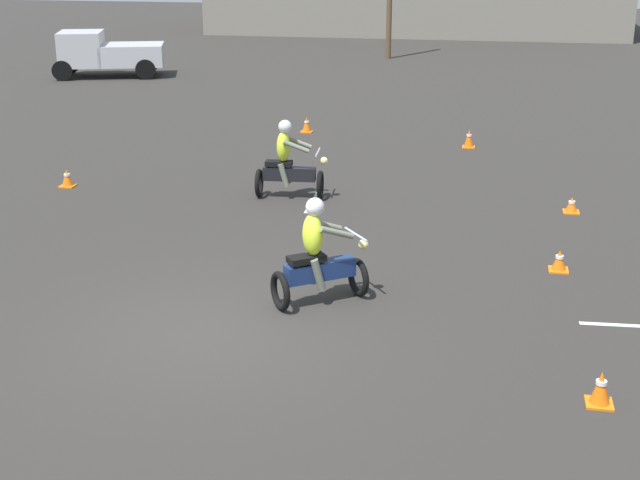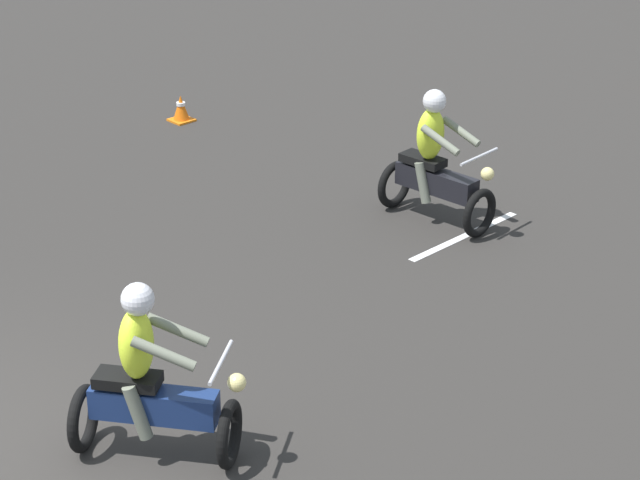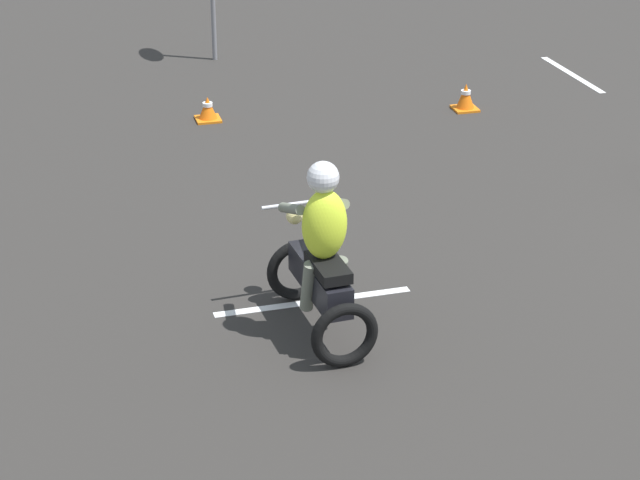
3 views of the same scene
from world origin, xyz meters
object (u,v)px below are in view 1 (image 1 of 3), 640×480
motorcycle_rider_foreground (318,258)px  traffic_cone_far_center (307,125)px  traffic_cone_near_left (559,261)px  traffic_cone_mid_left (601,389)px  traffic_cone_mid_center (572,205)px  pickup_truck (105,52)px  traffic_cone_near_right (469,139)px  motorcycle_rider_background (288,164)px  traffic_cone_far_right (67,178)px

motorcycle_rider_foreground → traffic_cone_far_center: 12.21m
traffic_cone_near_left → traffic_cone_mid_left: 4.46m
motorcycle_rider_foreground → traffic_cone_mid_center: motorcycle_rider_foreground is taller
pickup_truck → traffic_cone_near_right: size_ratio=9.47×
traffic_cone_near_right → traffic_cone_mid_left: traffic_cone_near_right is taller
traffic_cone_near_right → traffic_cone_near_left: bearing=-78.8°
motorcycle_rider_foreground → traffic_cone_mid_left: motorcycle_rider_foreground is taller
motorcycle_rider_background → traffic_cone_mid_left: bearing=31.1°
traffic_cone_far_center → traffic_cone_near_right: bearing=-13.2°
motorcycle_rider_background → traffic_cone_far_right: motorcycle_rider_background is taller
traffic_cone_far_right → traffic_cone_far_center: traffic_cone_far_center is taller
traffic_cone_mid_center → traffic_cone_far_center: bearing=136.1°
traffic_cone_near_right → pickup_truck: bearing=145.9°
traffic_cone_near_right → traffic_cone_mid_left: size_ratio=1.10×
traffic_cone_near_right → traffic_cone_far_right: (-8.57, -5.47, -0.04)m
traffic_cone_near_left → traffic_cone_near_right: size_ratio=0.76×
motorcycle_rider_foreground → traffic_cone_far_right: motorcycle_rider_foreground is taller
traffic_cone_near_right → traffic_cone_mid_center: bearing=-67.9°
motorcycle_rider_foreground → traffic_cone_far_center: size_ratio=3.85×
motorcycle_rider_foreground → traffic_cone_far_center: motorcycle_rider_foreground is taller
pickup_truck → traffic_cone_near_right: bearing=-141.3°
traffic_cone_near_left → traffic_cone_near_right: (-1.74, 8.79, 0.06)m
motorcycle_rider_background → traffic_cone_mid_center: bearing=85.9°
motorcycle_rider_background → traffic_cone_mid_center: 5.83m
traffic_cone_mid_center → traffic_cone_far_center: size_ratio=0.74×
traffic_cone_far_center → motorcycle_rider_background: bearing=-81.9°
traffic_cone_far_right → traffic_cone_far_center: bearing=58.2°
motorcycle_rider_foreground → traffic_cone_near_right: size_ratio=3.48×
motorcycle_rider_foreground → traffic_cone_near_left: size_ratio=4.60×
motorcycle_rider_background → traffic_cone_far_right: bearing=-93.5°
traffic_cone_near_right → motorcycle_rider_foreground: bearing=-100.0°
traffic_cone_mid_left → traffic_cone_far_right: (-10.51, 7.78, -0.02)m
traffic_cone_near_left → traffic_cone_far_center: (-6.27, 9.85, 0.03)m
traffic_cone_far_right → traffic_cone_near_right: bearing=32.6°
motorcycle_rider_foreground → traffic_cone_far_right: size_ratio=4.21×
traffic_cone_near_left → pickup_truck: bearing=130.9°
traffic_cone_near_right → traffic_cone_far_center: traffic_cone_near_right is taller
traffic_cone_mid_center → traffic_cone_mid_left: size_ratio=0.74×
traffic_cone_mid_left → traffic_cone_far_right: bearing=143.5°
pickup_truck → traffic_cone_near_left: (15.96, -18.43, -0.75)m
traffic_cone_near_right → traffic_cone_mid_left: bearing=-81.7°
traffic_cone_far_center → traffic_cone_far_right: bearing=-121.8°
traffic_cone_mid_left → traffic_cone_mid_center: bearing=88.1°
traffic_cone_far_right → traffic_cone_far_center: (4.05, 6.54, 0.02)m
traffic_cone_mid_center → traffic_cone_far_right: 10.76m
motorcycle_rider_foreground → motorcycle_rider_background: 5.70m
traffic_cone_near_right → traffic_cone_far_center: 4.65m
pickup_truck → traffic_cone_near_right: pickup_truck is taller
motorcycle_rider_foreground → traffic_cone_far_right: 8.57m
traffic_cone_mid_center → traffic_cone_near_left: bearing=-97.6°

